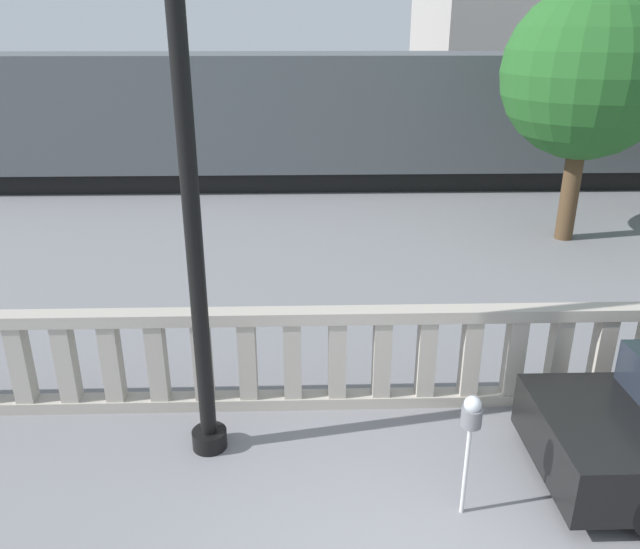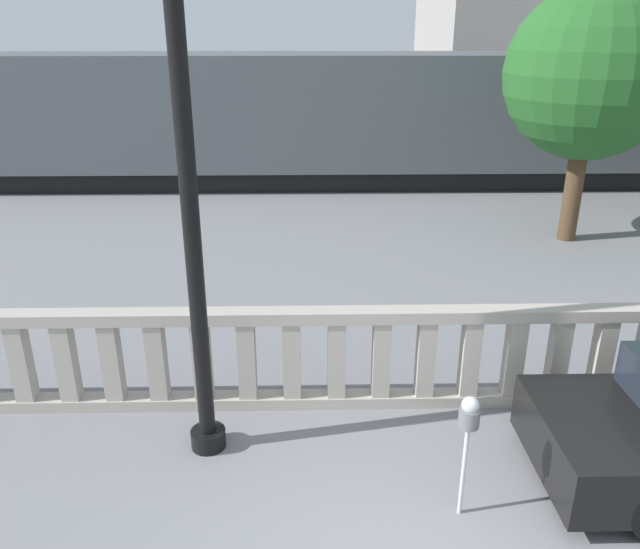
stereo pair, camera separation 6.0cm
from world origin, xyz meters
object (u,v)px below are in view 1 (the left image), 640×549
tree_right (588,74)px  lamppost (186,135)px  train_near (287,117)px  parking_meter (471,420)px

tree_right → lamppost: bearing=-133.8°
lamppost → tree_right: 9.42m
train_near → tree_right: 7.99m
train_near → tree_right: (5.89, -5.19, 1.49)m
lamppost → train_near: lamppost is taller
parking_meter → tree_right: (4.06, 7.83, 2.31)m
lamppost → train_near: (0.62, 12.00, -1.46)m
lamppost → parking_meter: (2.45, -1.03, -2.29)m
parking_meter → train_near: train_near is taller
parking_meter → tree_right: tree_right is taller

